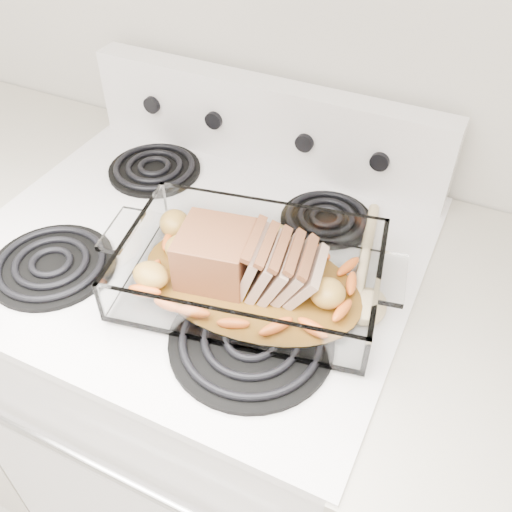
% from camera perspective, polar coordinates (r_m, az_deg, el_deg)
% --- Properties ---
extents(electric_range, '(0.78, 0.70, 1.12)m').
position_cam_1_polar(electric_range, '(1.37, -4.65, -13.00)').
color(electric_range, white).
rests_on(electric_range, ground).
extents(baking_dish, '(0.40, 0.27, 0.08)m').
position_cam_1_polar(baking_dish, '(0.92, -0.54, -2.02)').
color(baking_dish, white).
rests_on(baking_dish, electric_range).
extents(pork_roast, '(0.23, 0.11, 0.09)m').
position_cam_1_polar(pork_roast, '(0.91, -1.83, -0.21)').
color(pork_roast, brown).
rests_on(pork_roast, baking_dish).
extents(roast_vegetables, '(0.34, 0.18, 0.04)m').
position_cam_1_polar(roast_vegetables, '(0.94, 0.17, -0.36)').
color(roast_vegetables, '#CD5B1D').
rests_on(roast_vegetables, baking_dish).
extents(wooden_spoon, '(0.10, 0.29, 0.02)m').
position_cam_1_polar(wooden_spoon, '(0.96, 10.94, -2.39)').
color(wooden_spoon, beige).
rests_on(wooden_spoon, electric_range).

